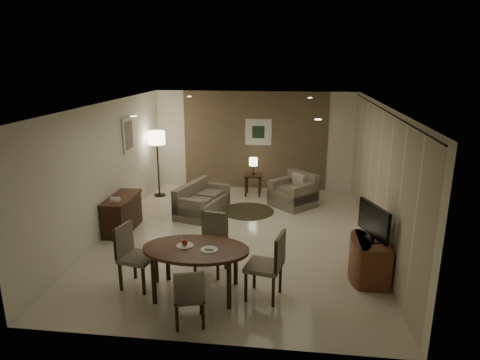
# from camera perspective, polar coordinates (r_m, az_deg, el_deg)

# --- Properties ---
(room_shell) EXTENTS (5.50, 7.00, 2.70)m
(room_shell) POSITION_cam_1_polar(r_m,az_deg,el_deg) (8.87, 0.16, 1.59)
(room_shell) COLOR beige
(room_shell) RESTS_ON ground
(taupe_accent) EXTENTS (3.96, 0.03, 2.70)m
(taupe_accent) POSITION_cam_1_polar(r_m,az_deg,el_deg) (11.87, 1.98, 5.25)
(taupe_accent) COLOR brown
(taupe_accent) RESTS_ON wall_back
(curtain_wall) EXTENTS (0.08, 6.70, 2.58)m
(curtain_wall) POSITION_cam_1_polar(r_m,az_deg,el_deg) (8.59, 17.86, 0.12)
(curtain_wall) COLOR beige
(curtain_wall) RESTS_ON wall_right
(curtain_rod) EXTENTS (0.03, 6.80, 0.03)m
(curtain_rod) POSITION_cam_1_polar(r_m,az_deg,el_deg) (8.35, 18.63, 8.87)
(curtain_rod) COLOR black
(curtain_rod) RESTS_ON wall_right
(art_back_frame) EXTENTS (0.72, 0.03, 0.72)m
(art_back_frame) POSITION_cam_1_polar(r_m,az_deg,el_deg) (11.79, 2.46, 6.41)
(art_back_frame) COLOR silver
(art_back_frame) RESTS_ON wall_back
(art_back_canvas) EXTENTS (0.34, 0.01, 0.34)m
(art_back_canvas) POSITION_cam_1_polar(r_m,az_deg,el_deg) (11.78, 2.46, 6.39)
(art_back_canvas) COLOR #1A2F1C
(art_back_canvas) RESTS_ON wall_back
(art_left_frame) EXTENTS (0.03, 0.60, 0.80)m
(art_left_frame) POSITION_cam_1_polar(r_m,az_deg,el_deg) (10.20, -14.69, 5.84)
(art_left_frame) COLOR silver
(art_left_frame) RESTS_ON wall_left
(art_left_canvas) EXTENTS (0.01, 0.46, 0.64)m
(art_left_canvas) POSITION_cam_1_polar(r_m,az_deg,el_deg) (10.20, -14.61, 5.84)
(art_left_canvas) COLOR gray
(art_left_canvas) RESTS_ON wall_left
(downlight_nl) EXTENTS (0.10, 0.10, 0.01)m
(downlight_nl) POSITION_cam_1_polar(r_m,az_deg,el_deg) (6.84, -13.99, 8.24)
(downlight_nl) COLOR white
(downlight_nl) RESTS_ON ceiling
(downlight_nr) EXTENTS (0.10, 0.10, 0.01)m
(downlight_nr) POSITION_cam_1_polar(r_m,az_deg,el_deg) (6.40, 10.37, 7.95)
(downlight_nr) COLOR white
(downlight_nr) RESTS_ON ceiling
(downlight_fl) EXTENTS (0.10, 0.10, 0.01)m
(downlight_fl) POSITION_cam_1_polar(r_m,az_deg,el_deg) (10.27, -6.79, 11.00)
(downlight_fl) COLOR white
(downlight_fl) RESTS_ON ceiling
(downlight_fr) EXTENTS (0.10, 0.10, 0.01)m
(downlight_fr) POSITION_cam_1_polar(r_m,az_deg,el_deg) (9.98, 9.32, 10.77)
(downlight_fr) COLOR white
(downlight_fr) RESTS_ON ceiling
(console_desk) EXTENTS (0.48, 1.20, 0.75)m
(console_desk) POSITION_cam_1_polar(r_m,az_deg,el_deg) (9.42, -15.41, -4.36)
(console_desk) COLOR #472616
(console_desk) RESTS_ON floor
(telephone) EXTENTS (0.20, 0.14, 0.09)m
(telephone) POSITION_cam_1_polar(r_m,az_deg,el_deg) (9.02, -16.32, -2.46)
(telephone) COLOR white
(telephone) RESTS_ON console_desk
(tv_cabinet) EXTENTS (0.48, 0.90, 0.70)m
(tv_cabinet) POSITION_cam_1_polar(r_m,az_deg,el_deg) (7.49, 17.13, -10.10)
(tv_cabinet) COLOR brown
(tv_cabinet) RESTS_ON floor
(flat_tv) EXTENTS (0.36, 0.85, 0.60)m
(flat_tv) POSITION_cam_1_polar(r_m,az_deg,el_deg) (7.22, 17.40, -5.31)
(flat_tv) COLOR black
(flat_tv) RESTS_ON tv_cabinet
(dining_table) EXTENTS (1.64, 1.03, 0.77)m
(dining_table) POSITION_cam_1_polar(r_m,az_deg,el_deg) (6.78, -5.84, -11.97)
(dining_table) COLOR #472616
(dining_table) RESTS_ON floor
(chair_near) EXTENTS (0.53, 0.53, 0.87)m
(chair_near) POSITION_cam_1_polar(r_m,az_deg,el_deg) (6.08, -6.84, -14.96)
(chair_near) COLOR gray
(chair_near) RESTS_ON floor
(chair_far) EXTENTS (0.57, 0.57, 1.02)m
(chair_far) POSITION_cam_1_polar(r_m,az_deg,el_deg) (7.31, -3.99, -8.65)
(chair_far) COLOR gray
(chair_far) RESTS_ON floor
(chair_left) EXTENTS (0.59, 0.59, 1.03)m
(chair_left) POSITION_cam_1_polar(r_m,az_deg,el_deg) (7.07, -13.46, -9.94)
(chair_left) COLOR gray
(chair_left) RESTS_ON floor
(chair_right) EXTENTS (0.61, 0.61, 1.06)m
(chair_right) POSITION_cam_1_polar(r_m,az_deg,el_deg) (6.60, 3.18, -11.28)
(chair_right) COLOR gray
(chair_right) RESTS_ON floor
(plate_a) EXTENTS (0.26, 0.26, 0.02)m
(plate_a) POSITION_cam_1_polar(r_m,az_deg,el_deg) (6.69, -7.36, -8.67)
(plate_a) COLOR white
(plate_a) RESTS_ON dining_table
(plate_b) EXTENTS (0.26, 0.26, 0.02)m
(plate_b) POSITION_cam_1_polar(r_m,az_deg,el_deg) (6.51, -4.12, -9.27)
(plate_b) COLOR white
(plate_b) RESTS_ON dining_table
(fruit_apple) EXTENTS (0.09, 0.09, 0.09)m
(fruit_apple) POSITION_cam_1_polar(r_m,az_deg,el_deg) (6.66, -7.37, -8.26)
(fruit_apple) COLOR maroon
(fruit_apple) RESTS_ON plate_a
(napkin) EXTENTS (0.12, 0.08, 0.03)m
(napkin) POSITION_cam_1_polar(r_m,az_deg,el_deg) (6.50, -4.12, -9.08)
(napkin) COLOR white
(napkin) RESTS_ON plate_b
(round_rug) EXTENTS (1.25, 1.25, 0.01)m
(round_rug) POSITION_cam_1_polar(r_m,az_deg,el_deg) (10.31, 1.07, -4.17)
(round_rug) COLOR #3D3522
(round_rug) RESTS_ON floor
(sofa) EXTENTS (1.66, 1.15, 0.71)m
(sofa) POSITION_cam_1_polar(r_m,az_deg,el_deg) (10.13, -5.05, -2.51)
(sofa) COLOR gray
(sofa) RESTS_ON floor
(armchair) EXTENTS (1.27, 1.27, 0.82)m
(armchair) POSITION_cam_1_polar(r_m,az_deg,el_deg) (10.62, 7.06, -1.37)
(armchair) COLOR gray
(armchair) RESTS_ON floor
(side_table) EXTENTS (0.45, 0.45, 0.57)m
(side_table) POSITION_cam_1_polar(r_m,az_deg,el_deg) (11.45, 1.77, -0.64)
(side_table) COLOR black
(side_table) RESTS_ON floor
(table_lamp) EXTENTS (0.22, 0.22, 0.50)m
(table_lamp) POSITION_cam_1_polar(r_m,az_deg,el_deg) (11.31, 1.79, 1.96)
(table_lamp) COLOR #FFEAC1
(table_lamp) RESTS_ON side_table
(floor_lamp) EXTENTS (0.44, 0.44, 1.74)m
(floor_lamp) POSITION_cam_1_polar(r_m,az_deg,el_deg) (11.44, -10.89, 2.09)
(floor_lamp) COLOR #FFE5B7
(floor_lamp) RESTS_ON floor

